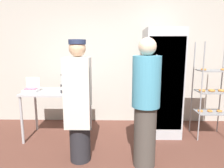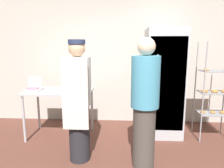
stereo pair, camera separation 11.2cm
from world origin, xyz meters
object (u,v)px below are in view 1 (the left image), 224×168
binder_stack (71,89)px  person_baker (79,100)px  baking_rack (212,92)px  person_customer (146,103)px  refrigerator (161,82)px  donut_box (31,89)px  blender_pitcher (63,82)px

binder_stack → person_baker: bearing=-69.2°
baking_rack → person_customer: size_ratio=0.99×
person_baker → refrigerator: bearing=36.9°
baking_rack → donut_box: bearing=-176.6°
donut_box → refrigerator: bearing=8.5°
donut_box → binder_stack: size_ratio=0.81×
person_baker → blender_pitcher: bearing=115.5°
refrigerator → binder_stack: size_ratio=6.38×
refrigerator → blender_pitcher: (-1.86, -0.05, 0.00)m
baking_rack → person_customer: (-1.35, -0.99, 0.05)m
baking_rack → blender_pitcher: baking_rack is taller
refrigerator → person_baker: refrigerator is taller
refrigerator → donut_box: (-2.35, -0.35, -0.07)m
donut_box → blender_pitcher: (0.50, 0.30, 0.08)m
baking_rack → donut_box: (-3.24, -0.19, 0.07)m
baking_rack → person_baker: 2.43m
person_baker → person_customer: size_ratio=0.99×
person_baker → donut_box: bearing=144.6°
person_baker → person_customer: person_customer is taller
baking_rack → person_customer: 1.67m
binder_stack → donut_box: bearing=-178.0°
donut_box → person_baker: bearing=-35.4°
donut_box → blender_pitcher: bearing=31.2°
donut_box → blender_pitcher: blender_pitcher is taller
donut_box → binder_stack: 0.70m
blender_pitcher → person_customer: (1.39, -1.10, -0.09)m
blender_pitcher → person_baker: bearing=-64.5°
blender_pitcher → binder_stack: blender_pitcher is taller
baking_rack → donut_box: baking_rack is taller
donut_box → person_baker: 1.19m
refrigerator → person_customer: (-0.46, -1.15, -0.09)m
refrigerator → person_baker: 1.73m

